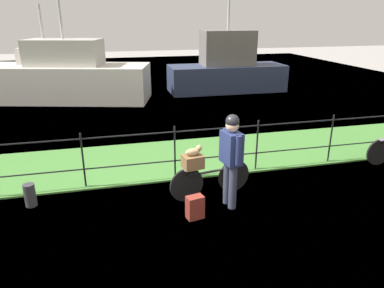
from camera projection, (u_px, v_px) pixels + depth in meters
ground_plane at (198, 227)px, 5.71m from camera, size 60.00×60.00×0.00m
grass_strip at (166, 159)px, 8.39m from camera, size 27.00×2.40×0.03m
harbor_water at (138, 98)px, 14.65m from camera, size 30.00×30.00×0.00m
iron_fence at (175, 149)px, 7.20m from camera, size 18.04×0.04×1.13m
bicycle_main at (210, 180)px, 6.58m from camera, size 1.60×0.33×0.64m
wooden_crate at (193, 162)px, 6.31m from camera, size 0.39×0.33×0.24m
terrier_dog at (194, 151)px, 6.25m from camera, size 0.32×0.18×0.18m
cyclist_person at (231, 153)px, 6.03m from camera, size 0.32×0.53×1.68m
backpack_on_paving at (195, 207)px, 5.91m from camera, size 0.31×0.23×0.40m
mooring_bollard at (30, 195)px, 6.29m from camera, size 0.20×0.20×0.42m
moored_boat_near at (227, 70)px, 15.63m from camera, size 5.10×1.84×4.20m
moored_boat_mid at (67, 78)px, 13.88m from camera, size 6.58×3.64×3.96m
moored_boat_far at (49, 79)px, 14.47m from camera, size 4.49×2.97×3.61m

